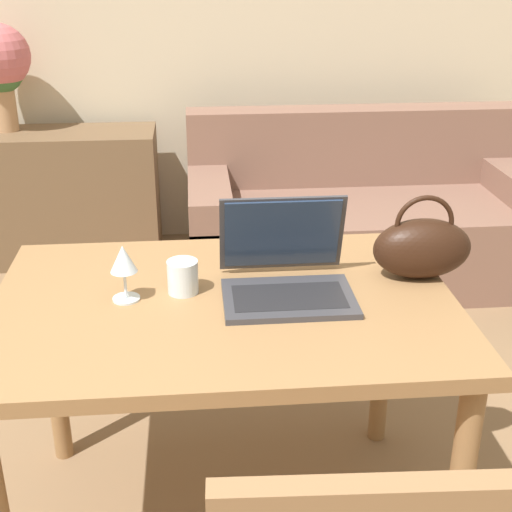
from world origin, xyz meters
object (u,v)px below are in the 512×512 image
Objects in this scene: wine_glass at (123,262)px; handbag at (422,247)px; couch at (361,222)px; laptop at (285,267)px; drinking_glass at (183,277)px.

handbag is at bearing 4.95° from wine_glass.
laptop is (-0.62, -1.68, 0.53)m from couch.
drinking_glass is (-0.27, 0.01, -0.02)m from laptop.
laptop is 0.39m from handbag.
couch is at bearing 69.81° from laptop.
wine_glass reaches higher than drinking_glass.
laptop is 0.27m from drinking_glass.
drinking_glass is 0.66m from handbag.
handbag is at bearing -98.23° from couch.
laptop is at bearing -173.42° from handbag.
laptop is at bearing -110.19° from couch.
drinking_glass is 0.33× the size of handbag.
couch is 6.49× the size of handbag.
laptop is 2.23× the size of wine_glass.
couch is 5.20× the size of laptop.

